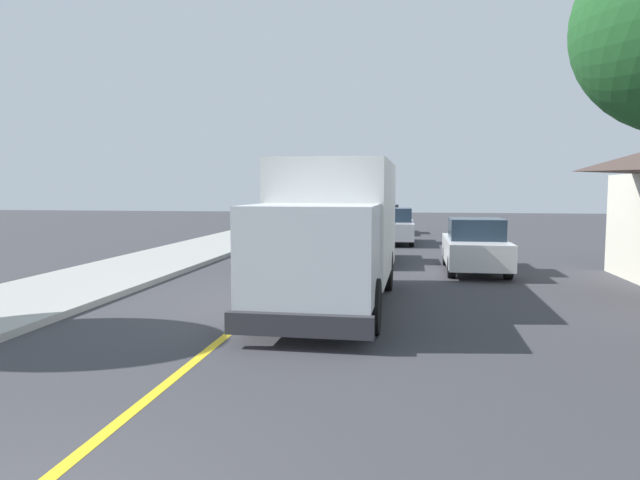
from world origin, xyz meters
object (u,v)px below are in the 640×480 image
object	(u,v)px
parked_car_near	(365,240)
parked_car_far	(385,220)
box_truck	(334,226)
parked_car_mid	(394,227)
parked_van_across	(475,247)

from	to	relation	value
parked_car_near	parked_car_far	size ratio (longest dim) A/B	1.00
box_truck	parked_car_mid	bearing A→B (deg)	86.25
box_truck	parked_van_across	size ratio (longest dim) A/B	1.64
box_truck	parked_car_near	bearing A→B (deg)	89.04
parked_car_mid	parked_car_far	size ratio (longest dim) A/B	1.00
parked_car_near	parked_car_mid	size ratio (longest dim) A/B	1.00
box_truck	parked_car_mid	world-z (taller)	box_truck
parked_van_across	box_truck	bearing A→B (deg)	-123.09
box_truck	parked_van_across	xyz separation A→B (m)	(3.68, 5.65, -0.97)
parked_car_near	parked_van_across	bearing A→B (deg)	-28.54
parked_car_mid	parked_van_across	size ratio (longest dim) A/B	1.00
parked_car_near	box_truck	bearing A→B (deg)	-90.96
box_truck	parked_car_near	xyz separation A→B (m)	(0.13, 7.58, -0.97)
box_truck	parked_car_mid	distance (m)	14.76
parked_car_far	parked_car_near	bearing A→B (deg)	-90.50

